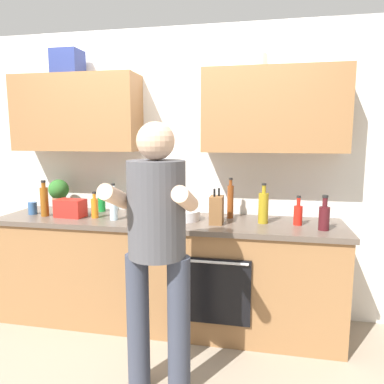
{
  "coord_description": "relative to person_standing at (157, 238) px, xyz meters",
  "views": [
    {
      "loc": [
        0.79,
        -2.81,
        1.57
      ],
      "look_at": [
        0.24,
        -0.1,
        1.15
      ],
      "focal_mm": 33.96,
      "sensor_mm": 36.0,
      "label": 1
    }
  ],
  "objects": [
    {
      "name": "ground_plane",
      "position": [
        -0.17,
        0.82,
        -0.98
      ],
      "size": [
        12.0,
        12.0,
        0.0
      ],
      "primitive_type": "plane",
      "color": "gray"
    },
    {
      "name": "back_wall_unit",
      "position": [
        -0.18,
        1.1,
        0.51
      ],
      "size": [
        4.0,
        0.38,
        2.5
      ],
      "color": "silver",
      "rests_on": "ground"
    },
    {
      "name": "counter",
      "position": [
        -0.17,
        0.82,
        -0.53
      ],
      "size": [
        2.84,
        0.67,
        0.9
      ],
      "color": "olive",
      "rests_on": "ground"
    },
    {
      "name": "person_standing",
      "position": [
        0.0,
        0.0,
        0.0
      ],
      "size": [
        0.49,
        0.45,
        1.66
      ],
      "color": "#383D4C",
      "rests_on": "ground"
    },
    {
      "name": "bottle_syrup",
      "position": [
        -1.22,
        0.75,
        0.05
      ],
      "size": [
        0.07,
        0.07,
        0.31
      ],
      "color": "#8C4C14",
      "rests_on": "counter"
    },
    {
      "name": "bottle_water",
      "position": [
        -0.58,
        0.72,
        0.05
      ],
      "size": [
        0.06,
        0.06,
        0.3
      ],
      "color": "silver",
      "rests_on": "counter"
    },
    {
      "name": "bottle_soda",
      "position": [
        -0.83,
        1.02,
        0.02
      ],
      "size": [
        0.07,
        0.07,
        0.24
      ],
      "color": "#198C33",
      "rests_on": "counter"
    },
    {
      "name": "bottle_oil",
      "position": [
        0.61,
        0.85,
        0.05
      ],
      "size": [
        0.08,
        0.08,
        0.32
      ],
      "color": "olive",
      "rests_on": "counter"
    },
    {
      "name": "bottle_juice",
      "position": [
        -0.77,
        0.76,
        0.01
      ],
      "size": [
        0.06,
        0.06,
        0.22
      ],
      "color": "orange",
      "rests_on": "counter"
    },
    {
      "name": "bottle_wine",
      "position": [
        1.05,
        0.72,
        0.02
      ],
      "size": [
        0.08,
        0.08,
        0.26
      ],
      "color": "#471419",
      "rests_on": "counter"
    },
    {
      "name": "bottle_hotsauce",
      "position": [
        0.87,
        0.84,
        0.0
      ],
      "size": [
        0.07,
        0.07,
        0.23
      ],
      "color": "red",
      "rests_on": "counter"
    },
    {
      "name": "bottle_vinegar",
      "position": [
        0.34,
        0.98,
        0.07
      ],
      "size": [
        0.05,
        0.05,
        0.34
      ],
      "color": "brown",
      "rests_on": "counter"
    },
    {
      "name": "cup_coffee",
      "position": [
        -0.49,
        0.86,
        -0.03
      ],
      "size": [
        0.08,
        0.08,
        0.11
      ],
      "primitive_type": "cylinder",
      "color": "white",
      "rests_on": "counter"
    },
    {
      "name": "cup_tea",
      "position": [
        -1.37,
        0.79,
        -0.03
      ],
      "size": [
        0.07,
        0.07,
        0.11
      ],
      "primitive_type": "cylinder",
      "color": "#33598C",
      "rests_on": "counter"
    },
    {
      "name": "mixing_bowl",
      "position": [
        -0.02,
        0.84,
        -0.04
      ],
      "size": [
        0.26,
        0.26,
        0.08
      ],
      "primitive_type": "cylinder",
      "color": "silver",
      "rests_on": "counter"
    },
    {
      "name": "knife_block",
      "position": [
        0.25,
        0.76,
        0.03
      ],
      "size": [
        0.1,
        0.14,
        0.28
      ],
      "color": "brown",
      "rests_on": "counter"
    },
    {
      "name": "potted_herb",
      "position": [
        -1.23,
        0.98,
        0.08
      ],
      "size": [
        0.18,
        0.18,
        0.29
      ],
      "color": "#9E6647",
      "rests_on": "counter"
    },
    {
      "name": "grocery_bag_crisps",
      "position": [
        -0.99,
        0.76,
        -0.01
      ],
      "size": [
        0.25,
        0.16,
        0.15
      ],
      "primitive_type": "cube",
      "rotation": [
        0.0,
        0.0,
        -0.08
      ],
      "color": "red",
      "rests_on": "counter"
    }
  ]
}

